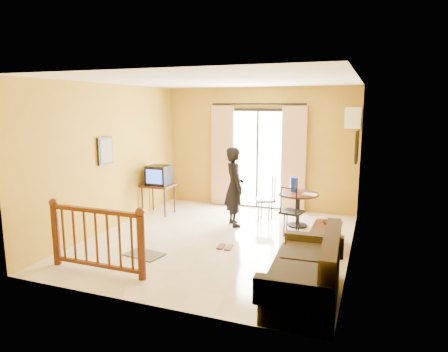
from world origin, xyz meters
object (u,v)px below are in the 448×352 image
at_px(television, 159,175).
at_px(sofa, 309,275).
at_px(standing_person, 234,187).
at_px(coffee_table, 326,233).
at_px(dining_table, 298,200).

relative_size(television, sofa, 0.26).
bearing_deg(sofa, standing_person, 123.12).
height_order(coffee_table, standing_person, standing_person).
bearing_deg(television, standing_person, -6.76).
bearing_deg(dining_table, standing_person, -162.00).
xyz_separation_m(television, dining_table, (3.03, 0.19, -0.34)).
height_order(coffee_table, sofa, sofa).
distance_m(dining_table, sofa, 3.08).
distance_m(coffee_table, standing_person, 2.08).
relative_size(sofa, standing_person, 1.14).
bearing_deg(standing_person, dining_table, -108.79).
xyz_separation_m(television, coffee_table, (3.72, -0.86, -0.63)).
xyz_separation_m(dining_table, sofa, (0.69, -2.99, -0.22)).
bearing_deg(coffee_table, sofa, -89.85).
height_order(dining_table, sofa, sofa).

